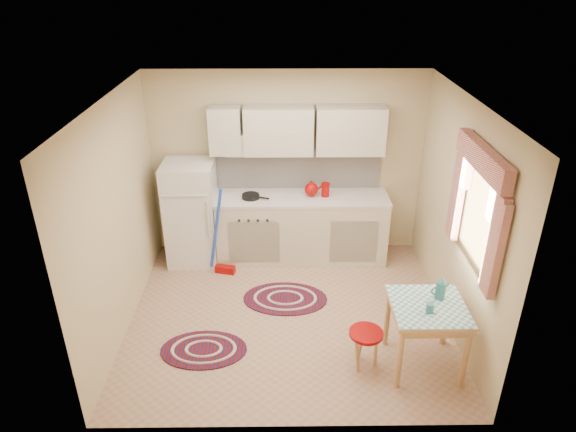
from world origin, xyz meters
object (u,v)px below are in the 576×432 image
object	(u,v)px
table	(424,336)
stool	(365,349)
base_cabinets	(302,229)
fridge	(191,213)

from	to	relation	value
table	stool	bearing A→B (deg)	-178.88
base_cabinets	fridge	bearing A→B (deg)	-178.04
base_cabinets	stool	size ratio (longest dim) A/B	5.36
fridge	stool	bearing A→B (deg)	-45.93
base_cabinets	table	distance (m)	2.42
table	stool	size ratio (longest dim) A/B	1.71
table	fridge	bearing A→B (deg)	141.43
fridge	base_cabinets	world-z (taller)	fridge
base_cabinets	table	size ratio (longest dim) A/B	3.12
fridge	base_cabinets	bearing A→B (deg)	1.96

